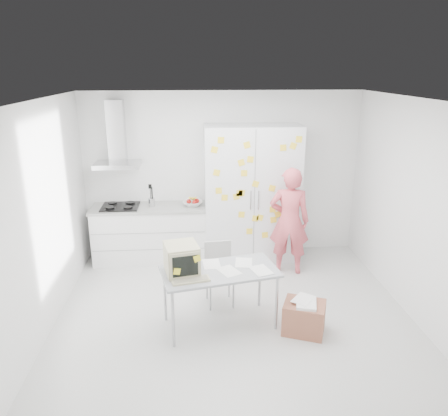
{
  "coord_description": "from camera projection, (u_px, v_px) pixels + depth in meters",
  "views": [
    {
      "loc": [
        -0.49,
        -5.01,
        3.06
      ],
      "look_at": [
        -0.06,
        0.77,
        1.17
      ],
      "focal_mm": 35.0,
      "sensor_mm": 36.0,
      "label": 1
    }
  ],
  "objects": [
    {
      "name": "counter_run",
      "position": [
        150.0,
        233.0,
        7.11
      ],
      "size": [
        1.84,
        0.63,
        1.28
      ],
      "color": "white",
      "rests_on": "ground"
    },
    {
      "name": "ceiling",
      "position": [
        235.0,
        99.0,
        4.89
      ],
      "size": [
        4.5,
        4.0,
        0.02
      ],
      "primitive_type": "cube",
      "color": "white",
      "rests_on": "walls"
    },
    {
      "name": "range_hood",
      "position": [
        117.0,
        141.0,
        6.75
      ],
      "size": [
        0.7,
        0.48,
        1.01
      ],
      "color": "silver",
      "rests_on": "walls"
    },
    {
      "name": "cardboard_box",
      "position": [
        304.0,
        317.0,
        5.22
      ],
      "size": [
        0.58,
        0.53,
        0.42
      ],
      "rotation": [
        0.0,
        0.0,
        -0.38
      ],
      "color": "#9B5C43",
      "rests_on": "ground"
    },
    {
      "name": "walls",
      "position": [
        229.0,
        197.0,
        6.0
      ],
      "size": [
        4.52,
        4.01,
        2.7
      ],
      "color": "white",
      "rests_on": "ground"
    },
    {
      "name": "desk",
      "position": [
        196.0,
        265.0,
        5.13
      ],
      "size": [
        1.49,
        0.96,
        1.09
      ],
      "rotation": [
        0.0,
        0.0,
        0.21
      ],
      "color": "#96999F",
      "rests_on": "ground"
    },
    {
      "name": "floor",
      "position": [
        233.0,
        311.0,
        5.73
      ],
      "size": [
        4.5,
        4.0,
        0.02
      ],
      "primitive_type": "cube",
      "color": "silver",
      "rests_on": "ground"
    },
    {
      "name": "person",
      "position": [
        289.0,
        221.0,
        6.58
      ],
      "size": [
        0.67,
        0.51,
        1.66
      ],
      "primitive_type": "imported",
      "rotation": [
        0.0,
        0.0,
        2.94
      ],
      "color": "#D6535D",
      "rests_on": "ground"
    },
    {
      "name": "chair",
      "position": [
        219.0,
        269.0,
        5.82
      ],
      "size": [
        0.42,
        0.42,
        0.84
      ],
      "rotation": [
        0.0,
        0.0,
        0.11
      ],
      "color": "#ACABA9",
      "rests_on": "ground"
    },
    {
      "name": "tall_cabinet",
      "position": [
        252.0,
        194.0,
        7.01
      ],
      "size": [
        1.5,
        0.68,
        2.2
      ],
      "color": "silver",
      "rests_on": "ground"
    }
  ]
}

